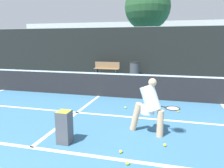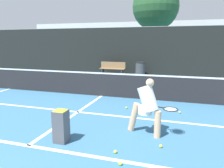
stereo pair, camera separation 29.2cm
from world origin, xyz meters
name	(u,v)px [view 2 (the right image)]	position (x,y,z in m)	size (l,w,h in m)	color
court_baseline_near	(28,146)	(0.00, 2.90, 0.00)	(11.00, 0.10, 0.01)	white
court_service_line	(78,112)	(0.00, 5.24, 0.00)	(8.25, 0.10, 0.01)	white
court_center_mark	(76,113)	(0.00, 5.14, 0.00)	(0.10, 4.47, 0.01)	white
net	(101,83)	(0.00, 7.38, 0.51)	(11.09, 0.09, 1.07)	slate
fence_back	(133,51)	(0.00, 13.44, 1.53)	(24.00, 0.06, 3.07)	black
player_practicing	(147,105)	(2.27, 4.21, 0.71)	(1.23, 0.50, 1.34)	#DBAD84
tennis_ball_scattered_1	(126,108)	(1.35, 6.01, 0.03)	(0.07, 0.07, 0.07)	#D1E033
tennis_ball_scattered_2	(120,163)	(2.03, 2.77, 0.03)	(0.07, 0.07, 0.07)	#D1E033
tennis_ball_scattered_4	(115,152)	(1.83, 3.15, 0.03)	(0.07, 0.07, 0.07)	#D1E033
tennis_ball_scattered_7	(180,112)	(3.01, 6.05, 0.03)	(0.07, 0.07, 0.07)	#D1E033
tennis_ball_scattered_10	(161,146)	(2.65, 3.65, 0.03)	(0.07, 0.07, 0.07)	#D1E033
ball_hopper	(61,125)	(0.57, 3.29, 0.37)	(0.28, 0.28, 0.71)	#4C4C51
courtside_bench	(113,68)	(-1.21, 12.77, 0.47)	(1.64, 0.40, 0.86)	olive
trash_bin	(140,69)	(0.60, 12.75, 0.46)	(0.62, 0.62, 0.91)	#3F3F42
parked_car	(117,60)	(-2.13, 17.10, 0.63)	(1.76, 3.99, 1.49)	silver
tree_west	(156,7)	(0.53, 20.30, 5.23)	(4.16, 4.16, 7.32)	brown
building_far	(158,40)	(0.00, 29.54, 2.36)	(36.00, 2.40, 4.73)	beige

